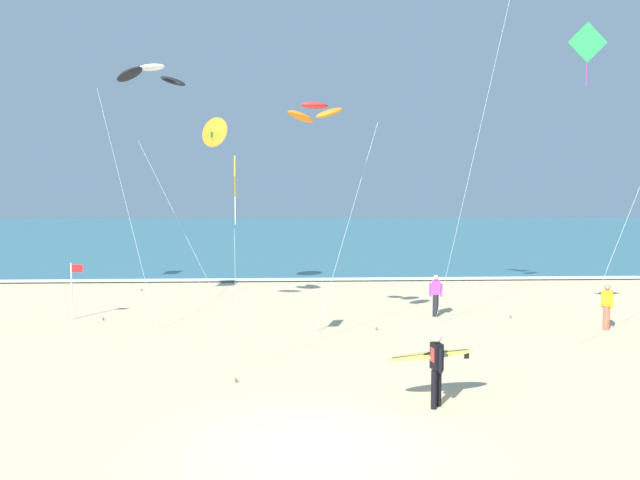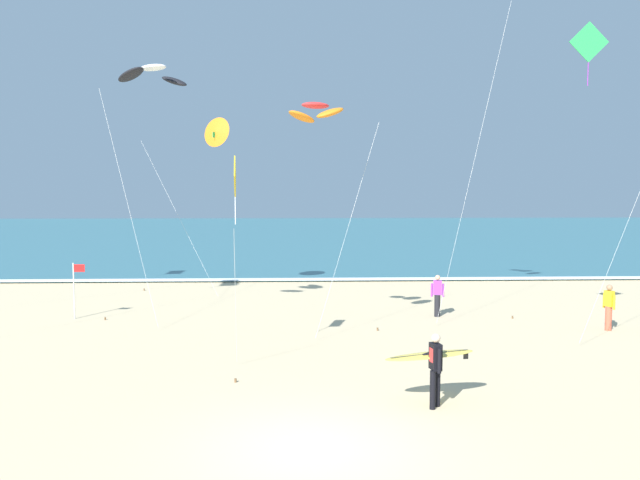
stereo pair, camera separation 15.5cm
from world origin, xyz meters
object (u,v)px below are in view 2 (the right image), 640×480
kite_arc_scarlet_low (316,112)px  kite_diamond_emerald_close (592,54)px  kite_delta_amber_distant (216,132)px  bystander_yellow_top (609,307)px  kite_diamond_golden_mid (235,183)px  bystander_purple_top (437,295)px  surfer_lead (432,360)px  kite_arc_ivory_far (153,75)px  lifeguard_flag (75,285)px

kite_arc_scarlet_low → kite_diamond_emerald_close: 8.49m
kite_delta_amber_distant → bystander_yellow_top: kite_delta_amber_distant is taller
kite_delta_amber_distant → kite_diamond_golden_mid: bearing=-80.9°
kite_diamond_golden_mid → bystander_yellow_top: 13.71m
kite_delta_amber_distant → bystander_purple_top: kite_delta_amber_distant is taller
kite_diamond_golden_mid → surfer_lead: bearing=-37.0°
kite_arc_ivory_far → kite_arc_scarlet_low: size_ratio=1.19×
kite_arc_ivory_far → kite_diamond_emerald_close: size_ratio=0.91×
kite_delta_amber_distant → lifeguard_flag: size_ratio=3.76×
kite_delta_amber_distant → bystander_purple_top: bearing=-26.5°
kite_diamond_golden_mid → kite_arc_scarlet_low: (2.28, 2.92, 2.20)m
kite_diamond_emerald_close → surfer_lead: bearing=-136.7°
surfer_lead → bystander_yellow_top: 10.82m
surfer_lead → bystander_purple_top: 10.55m
surfer_lead → bystander_yellow_top: (7.63, 7.67, -0.24)m
surfer_lead → kite_diamond_golden_mid: size_ratio=0.38×
kite_diamond_golden_mid → kite_arc_scarlet_low: kite_arc_scarlet_low is taller
kite_arc_ivory_far → lifeguard_flag: 8.43m
kite_diamond_emerald_close → bystander_yellow_top: (1.83, 2.21, -8.11)m
lifeguard_flag → kite_arc_ivory_far: bearing=-32.0°
kite_arc_ivory_far → kite_diamond_emerald_close: 13.91m
kite_arc_ivory_far → bystander_yellow_top: size_ratio=5.65×
bystander_purple_top → bystander_yellow_top: (5.37, -2.64, 0.00)m
kite_arc_ivory_far → kite_diamond_emerald_close: bearing=-11.4°
kite_arc_scarlet_low → bystander_purple_top: 8.86m
bystander_yellow_top → lifeguard_flag: size_ratio=0.76×
bystander_purple_top → kite_diamond_emerald_close: bearing=-53.8°
surfer_lead → bystander_yellow_top: bearing=45.2°
kite_diamond_golden_mid → kite_delta_amber_distant: size_ratio=0.74×
kite_arc_scarlet_low → bystander_purple_top: bearing=38.9°
kite_diamond_golden_mid → bystander_purple_top: 10.60m
kite_arc_ivory_far → kite_delta_amber_distant: (1.31, 6.46, -1.43)m
surfer_lead → kite_arc_ivory_far: kite_arc_ivory_far is taller
bystander_purple_top → surfer_lead: bearing=-102.3°
kite_delta_amber_distant → kite_diamond_emerald_close: size_ratio=0.80×
kite_diamond_emerald_close → kite_arc_scarlet_low: bearing=172.9°
kite_delta_amber_distant → kite_diamond_emerald_close: 15.48m
surfer_lead → kite_diamond_emerald_close: bearing=43.3°
kite_diamond_emerald_close → lifeguard_flag: kite_diamond_emerald_close is taller
bystander_purple_top → kite_arc_scarlet_low: bearing=-141.1°
kite_delta_amber_distant → bystander_yellow_top: (14.15, -7.01, -6.39)m
kite_diamond_golden_mid → lifeguard_flag: bearing=133.9°
kite_arc_scarlet_low → kite_diamond_golden_mid: bearing=-128.0°
kite_diamond_golden_mid → kite_arc_ivory_far: kite_arc_ivory_far is taller
kite_delta_amber_distant → surfer_lead: bearing=-66.0°
kite_arc_ivory_far → bystander_yellow_top: (15.46, -0.55, -7.83)m
surfer_lead → kite_arc_scarlet_low: kite_arc_scarlet_low is taller
kite_delta_amber_distant → lifeguard_flag: kite_delta_amber_distant is taller
kite_arc_scarlet_low → kite_delta_amber_distant: 9.13m
kite_diamond_emerald_close → kite_arc_ivory_far: bearing=168.6°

